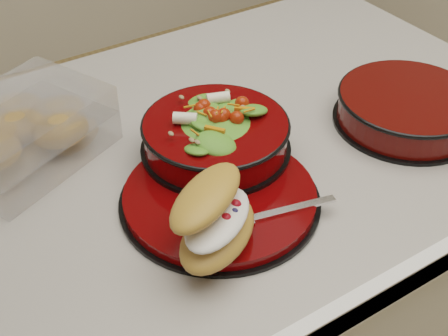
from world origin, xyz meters
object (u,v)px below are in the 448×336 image
croissant (215,218)px  island_counter (196,328)px  pastry_box (24,133)px  dinner_plate (221,197)px  fork (277,212)px  salad_bowl (216,130)px  extra_bowl (408,107)px

croissant → island_counter: bearing=36.4°
island_counter → pastry_box: (-0.21, 0.12, 0.49)m
dinner_plate → fork: fork is taller
croissant → pastry_box: bearing=79.3°
salad_bowl → croissant: (-0.10, -0.16, 0.01)m
salad_bowl → extra_bowl: (0.32, -0.08, -0.03)m
salad_bowl → croissant: salad_bowl is taller
pastry_box → extra_bowl: bearing=-48.0°
dinner_plate → salad_bowl: (0.05, 0.09, 0.05)m
fork → salad_bowl: bearing=10.8°
dinner_plate → croissant: (-0.06, -0.08, 0.05)m
island_counter → dinner_plate: (-0.02, -0.13, 0.46)m
croissant → fork: size_ratio=1.03×
salad_bowl → extra_bowl: 0.33m
dinner_plate → extra_bowl: bearing=0.2°
croissant → fork: 0.11m
dinner_plate → fork: (0.04, -0.08, 0.01)m
salad_bowl → pastry_box: salad_bowl is taller
dinner_plate → fork: bearing=-63.4°
dinner_plate → pastry_box: bearing=127.2°
dinner_plate → extra_bowl: size_ratio=1.19×
dinner_plate → salad_bowl: 0.11m
island_counter → dinner_plate: dinner_plate is taller
salad_bowl → fork: 0.17m
pastry_box → dinner_plate: bearing=-76.5°
island_counter → salad_bowl: salad_bowl is taller
croissant → fork: (0.10, -0.00, -0.04)m
dinner_plate → extra_bowl: (0.36, 0.00, 0.02)m
island_counter → croissant: (-0.08, -0.20, 0.51)m
salad_bowl → fork: (-0.01, -0.16, -0.03)m
salad_bowl → croissant: 0.19m
dinner_plate → pastry_box: size_ratio=1.00×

